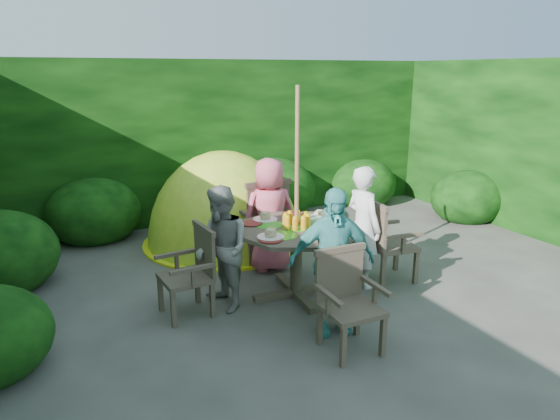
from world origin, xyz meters
name	(u,v)px	position (x,y,z in m)	size (l,w,h in m)	color
ground	(354,303)	(0.00, 0.00, 0.00)	(60.00, 60.00, 0.00)	#413E3A
hedge_enclosure	(296,164)	(0.00, 1.33, 1.25)	(9.00, 9.00, 2.50)	black
patio_table	(297,238)	(-0.45, 0.43, 0.64)	(1.39, 1.39, 0.92)	#41352A
parasol_pole	(297,196)	(-0.46, 0.43, 1.10)	(0.04, 0.04, 2.20)	brown
garden_chair_right	(385,240)	(0.64, 0.37, 0.48)	(0.55, 0.60, 0.91)	#41352A
garden_chair_left	(192,270)	(-1.56, 0.52, 0.45)	(0.50, 0.55, 0.85)	#41352A
garden_chair_back	(262,219)	(-0.37, 1.52, 0.55)	(0.65, 0.59, 1.02)	#41352A
garden_chair_front	(347,299)	(-0.53, -0.67, 0.45)	(0.51, 0.46, 0.84)	#41352A
child_right	(363,227)	(0.34, 0.38, 0.68)	(0.49, 0.32, 1.35)	silver
child_left	(222,249)	(-1.25, 0.48, 0.63)	(0.61, 0.48, 1.26)	gray
child_back	(270,215)	(-0.40, 1.23, 0.68)	(0.67, 0.43, 1.37)	#DF5C73
child_front	(332,261)	(-0.51, -0.36, 0.68)	(0.80, 0.33, 1.36)	#49ACA8
dome_tent	(225,242)	(-0.58, 2.39, 0.00)	(2.34, 2.34, 2.58)	#98C826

